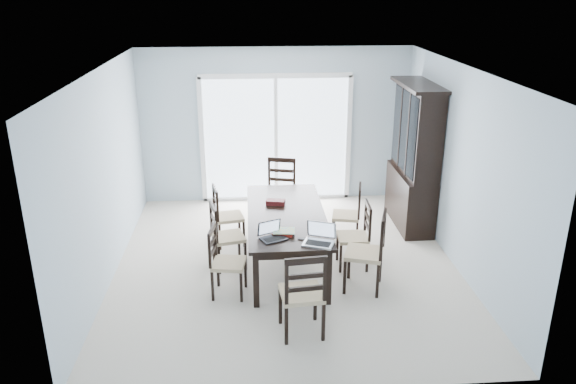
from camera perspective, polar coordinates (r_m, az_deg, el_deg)
name	(u,v)px	position (r m, az deg, el deg)	size (l,w,h in m)	color
floor	(286,265)	(7.60, -0.17, -7.41)	(5.00, 5.00, 0.00)	beige
ceiling	(286,69)	(6.78, -0.19, 12.39)	(5.00, 5.00, 0.00)	white
back_wall	(276,126)	(9.48, -1.25, 6.73)	(4.50, 0.02, 2.60)	#A5B9C6
wall_left	(105,177)	(7.29, -18.12, 1.41)	(0.02, 5.00, 2.60)	#A5B9C6
wall_right	(460,169)	(7.57, 17.07, 2.23)	(0.02, 5.00, 2.60)	#A5B9C6
balcony	(274,182)	(10.83, -1.48, 1.04)	(4.50, 2.00, 0.10)	gray
railing	(271,138)	(11.60, -1.75, 5.48)	(4.50, 0.06, 1.10)	#99999E
dining_table	(286,219)	(7.31, -0.18, -2.74)	(1.00, 2.20, 0.75)	black
china_hutch	(414,158)	(8.69, 12.67, 3.38)	(0.50, 1.38, 2.20)	black
sliding_door	(276,139)	(9.51, -1.24, 5.45)	(2.52, 0.05, 2.18)	silver
chair_left_near	(221,254)	(6.75, -6.81, -6.27)	(0.44, 0.43, 1.01)	black
chair_left_mid	(222,229)	(7.36, -6.75, -3.78)	(0.48, 0.47, 1.03)	black
chair_left_far	(223,210)	(8.01, -6.64, -1.78)	(0.46, 0.45, 1.02)	black
chair_right_near	(373,244)	(6.85, 8.61, -5.20)	(0.56, 0.55, 1.16)	black
chair_right_mid	(360,229)	(7.40, 7.30, -3.70)	(0.41, 0.40, 1.03)	black
chair_right_far	(352,208)	(8.08, 6.54, -1.62)	(0.46, 0.45, 1.01)	black
chair_end_near	(303,286)	(5.88, 1.58, -9.57)	(0.48, 0.49, 1.16)	black
chair_end_far	(281,184)	(8.69, -0.77, 0.79)	(0.54, 0.55, 1.18)	black
laptop_dark	(274,236)	(6.54, -1.45, -4.45)	(0.35, 0.31, 0.20)	black
laptop_silver	(318,240)	(6.43, 3.11, -4.87)	(0.41, 0.35, 0.24)	#B4B4B6
book_stack	(283,232)	(6.70, -0.48, -4.08)	(0.29, 0.23, 0.04)	maroon
cell_phone	(302,239)	(6.56, 1.46, -4.79)	(0.10, 0.05, 0.01)	black
game_box	(276,202)	(7.56, -1.27, -1.05)	(0.25, 0.13, 0.06)	#460E15
hot_tub	(228,154)	(10.72, -6.15, 3.90)	(2.19, 2.01, 1.03)	maroon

